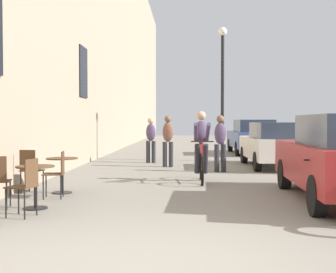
# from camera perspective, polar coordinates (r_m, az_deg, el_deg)

# --- Properties ---
(ground_plane) EXTENTS (88.00, 88.00, 0.00)m
(ground_plane) POSITION_cam_1_polar(r_m,az_deg,el_deg) (4.88, -1.14, -15.51)
(ground_plane) COLOR gray
(building_facade_left) EXTENTS (0.54, 68.00, 12.41)m
(building_facade_left) POSITION_cam_1_polar(r_m,az_deg,el_deg) (19.60, -9.11, 15.86)
(building_facade_left) COLOR tan
(building_facade_left) RESTS_ON ground_plane
(cafe_table_near) EXTENTS (0.64, 0.64, 0.72)m
(cafe_table_near) POSITION_cam_1_polar(r_m,az_deg,el_deg) (8.03, -16.09, -4.91)
(cafe_table_near) COLOR black
(cafe_table_near) RESTS_ON ground_plane
(cafe_chair_near_toward_street) EXTENTS (0.46, 0.46, 0.89)m
(cafe_chair_near_toward_street) POSITION_cam_1_polar(r_m,az_deg,el_deg) (7.38, -17.18, -5.54)
(cafe_chair_near_toward_street) COLOR black
(cafe_chair_near_toward_street) RESTS_ON ground_plane
(cafe_table_mid) EXTENTS (0.64, 0.64, 0.72)m
(cafe_table_mid) POSITION_cam_1_polar(r_m,az_deg,el_deg) (9.63, -12.97, -3.77)
(cafe_table_mid) COLOR black
(cafe_table_mid) RESTS_ON ground_plane
(cafe_chair_mid_toward_street) EXTENTS (0.44, 0.44, 0.89)m
(cafe_chair_mid_toward_street) POSITION_cam_1_polar(r_m,az_deg,el_deg) (9.74, -16.66, -3.75)
(cafe_chair_mid_toward_street) COLOR black
(cafe_chair_mid_toward_street) RESTS_ON ground_plane
(cafe_chair_mid_toward_wall) EXTENTS (0.43, 0.43, 0.89)m
(cafe_chair_mid_toward_wall) POSITION_cam_1_polar(r_m,az_deg,el_deg) (9.03, -13.52, -4.17)
(cafe_chair_mid_toward_wall) COLOR black
(cafe_chair_mid_toward_wall) RESTS_ON ground_plane
(cyclist_on_bicycle) EXTENTS (0.52, 1.76, 1.74)m
(cyclist_on_bicycle) POSITION_cam_1_polar(r_m,az_deg,el_deg) (11.18, 4.15, -1.46)
(cyclist_on_bicycle) COLOR black
(cyclist_on_bicycle) RESTS_ON ground_plane
(pedestrian_near) EXTENTS (0.36, 0.26, 1.64)m
(pedestrian_near) POSITION_cam_1_polar(r_m,az_deg,el_deg) (13.37, 6.47, -0.44)
(pedestrian_near) COLOR #26262D
(pedestrian_near) RESTS_ON ground_plane
(pedestrian_mid) EXTENTS (0.35, 0.26, 1.65)m
(pedestrian_mid) POSITION_cam_1_polar(r_m,az_deg,el_deg) (14.76, -0.02, -0.19)
(pedestrian_mid) COLOR #26262D
(pedestrian_mid) RESTS_ON ground_plane
(pedestrian_far) EXTENTS (0.37, 0.28, 1.59)m
(pedestrian_far) POSITION_cam_1_polar(r_m,az_deg,el_deg) (16.26, -2.14, -0.12)
(pedestrian_far) COLOR #26262D
(pedestrian_far) RESTS_ON ground_plane
(street_lamp) EXTENTS (0.32, 0.32, 4.90)m
(street_lamp) POSITION_cam_1_polar(r_m,az_deg,el_deg) (17.12, 6.75, 7.38)
(street_lamp) COLOR black
(street_lamp) RESTS_ON ground_plane
(parked_car_second) EXTENTS (1.77, 4.05, 1.43)m
(parked_car_second) POSITION_cam_1_polar(r_m,az_deg,el_deg) (15.02, 13.05, -0.92)
(parked_car_second) COLOR beige
(parked_car_second) RESTS_ON ground_plane
(parked_car_third) EXTENTS (1.89, 4.35, 1.54)m
(parked_car_third) POSITION_cam_1_polar(r_m,az_deg,el_deg) (21.09, 10.36, 0.03)
(parked_car_third) COLOR #384C84
(parked_car_third) RESTS_ON ground_plane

